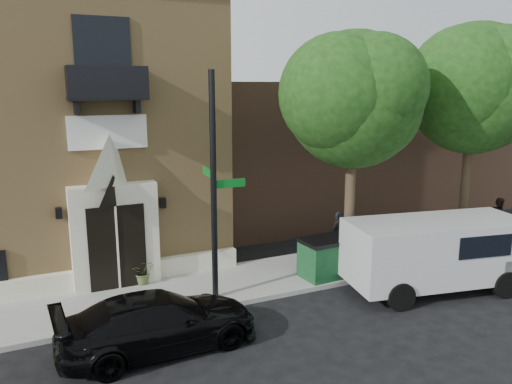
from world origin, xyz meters
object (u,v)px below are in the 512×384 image
Objects in this scene: street_sign at (214,188)px; pedestrian_near at (338,236)px; cargo_van at (441,251)px; dumpster at (330,256)px; fire_hydrant at (366,263)px; pedestrian_far at (499,217)px; black_sedan at (159,322)px.

pedestrian_near is at bearing 14.51° from street_sign.
dumpster is (-2.67, 2.11, -0.45)m from cargo_van.
fire_hydrant is 0.52× the size of pedestrian_far.
pedestrian_near is at bearing 94.27° from fire_hydrant.
dumpster is 8.77m from pedestrian_far.
street_sign is at bearing 175.30° from fire_hydrant.
cargo_van is 3.60m from pedestrian_near.
black_sedan is 2.36× the size of dumpster.
pedestrian_far reaches higher than fire_hydrant.
street_sign reaches higher than fire_hydrant.
cargo_van is 3.43m from dumpster.
black_sedan is at bearing -170.18° from cargo_van.
pedestrian_near reaches higher than dumpster.
pedestrian_far is (8.73, 0.83, 0.16)m from dumpster.
pedestrian_near is 1.11× the size of pedestrian_far.
cargo_van is at bearing -46.96° from fire_hydrant.
cargo_van is 0.89× the size of street_sign.
pedestrian_far is at bearing 5.93° from street_sign.
cargo_van is at bearing 133.52° from pedestrian_far.
street_sign reaches higher than pedestrian_far.
dumpster is at bearing 158.16° from fire_hydrant.
black_sedan is 2.97× the size of pedestrian_far.
fire_hydrant is at bearing 117.13° from pedestrian_far.
pedestrian_near is (7.16, 3.11, 0.35)m from black_sedan.
street_sign is at bearing -50.04° from black_sedan.
cargo_van is 6.91× the size of fire_hydrant.
cargo_van is 7.31m from street_sign.
street_sign is at bearing 176.41° from dumpster.
cargo_van reaches higher than pedestrian_far.
black_sedan reaches higher than fire_hydrant.
pedestrian_far is at bearing -81.85° from black_sedan.
street_sign is (-6.66, 2.09, 2.19)m from cargo_van.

